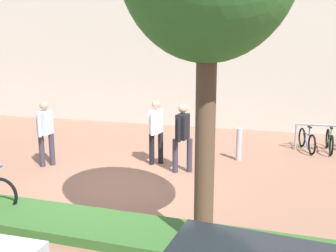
# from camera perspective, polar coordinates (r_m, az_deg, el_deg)

# --- Properties ---
(ground_plane) EXTENTS (60.00, 60.00, 0.00)m
(ground_plane) POSITION_cam_1_polar(r_m,az_deg,el_deg) (8.26, -6.96, -9.40)
(ground_plane) COLOR #936651
(building_facade) EXTENTS (28.00, 1.20, 10.00)m
(building_facade) POSITION_cam_1_polar(r_m,az_deg,el_deg) (15.25, 5.14, 19.07)
(building_facade) COLOR beige
(building_facade) RESTS_ON ground
(planter_strip) EXTENTS (7.00, 1.10, 0.16)m
(planter_strip) POSITION_cam_1_polar(r_m,az_deg,el_deg) (6.16, -6.99, -16.08)
(planter_strip) COLOR #336028
(planter_strip) RESTS_ON ground
(bollard_steel) EXTENTS (0.16, 0.16, 0.90)m
(bollard_steel) POSITION_cam_1_polar(r_m,az_deg,el_deg) (10.23, 11.09, -2.85)
(bollard_steel) COLOR #ADADB2
(bollard_steel) RESTS_ON ground
(person_suited_dark) EXTENTS (0.47, 0.61, 1.72)m
(person_suited_dark) POSITION_cam_1_polar(r_m,az_deg,el_deg) (8.91, 2.30, -1.21)
(person_suited_dark) COLOR #383342
(person_suited_dark) RESTS_ON ground
(person_casual_tan) EXTENTS (0.33, 0.61, 1.72)m
(person_casual_tan) POSITION_cam_1_polar(r_m,az_deg,el_deg) (9.59, -1.89, -0.31)
(person_casual_tan) COLOR black
(person_casual_tan) RESTS_ON ground
(person_shirt_white) EXTENTS (0.32, 0.61, 1.72)m
(person_shirt_white) POSITION_cam_1_polar(r_m,az_deg,el_deg) (9.94, -18.69, -0.49)
(person_shirt_white) COLOR #383342
(person_shirt_white) RESTS_ON ground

